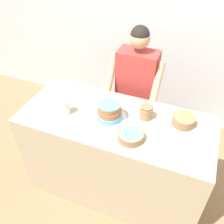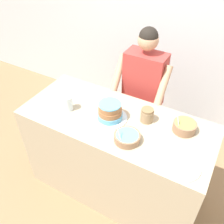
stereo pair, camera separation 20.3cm
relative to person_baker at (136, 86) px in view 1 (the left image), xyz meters
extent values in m
plane|color=#93704C|center=(0.00, -0.93, -0.93)|extent=(14.00, 14.00, 0.00)
cube|color=silver|center=(0.00, 0.83, 0.37)|extent=(10.00, 0.05, 2.60)
cube|color=tan|center=(0.00, -0.57, -0.45)|extent=(1.66, 0.72, 0.96)
cylinder|color=#2D2D38|center=(-0.09, 0.01, -0.55)|extent=(0.12, 0.12, 0.75)
cylinder|color=#2D2D38|center=(0.09, 0.01, -0.55)|extent=(0.12, 0.12, 0.75)
cube|color=#B23833|center=(0.00, 0.01, 0.10)|extent=(0.39, 0.21, 0.56)
cylinder|color=tan|center=(-0.23, -0.14, 0.10)|extent=(0.07, 0.36, 0.48)
cylinder|color=tan|center=(0.23, -0.14, 0.10)|extent=(0.07, 0.36, 0.48)
sphere|color=tan|center=(0.00, 0.01, 0.51)|extent=(0.19, 0.19, 0.19)
sphere|color=black|center=(0.00, 0.01, 0.54)|extent=(0.17, 0.17, 0.17)
cylinder|color=silver|center=(-0.04, -0.59, 0.03)|extent=(0.29, 0.29, 0.01)
cylinder|color=#60B7E0|center=(-0.04, -0.59, 0.06)|extent=(0.21, 0.21, 0.05)
cylinder|color=#9E663D|center=(-0.04, -0.59, 0.11)|extent=(0.20, 0.20, 0.05)
cylinder|color=#9E663D|center=(-0.04, -0.59, 0.16)|extent=(0.19, 0.19, 0.05)
cylinder|color=#60B7E0|center=(-0.04, -0.59, 0.18)|extent=(0.19, 0.19, 0.01)
cylinder|color=#936B4C|center=(0.20, -0.75, 0.06)|extent=(0.20, 0.20, 0.06)
cylinder|color=#60B7E0|center=(0.20, -0.75, 0.08)|extent=(0.17, 0.17, 0.01)
cylinder|color=silver|center=(0.16, -0.81, 0.11)|extent=(0.08, 0.05, 0.14)
cylinder|color=#936B4C|center=(0.54, -0.43, 0.07)|extent=(0.18, 0.18, 0.08)
cylinder|color=olive|center=(0.54, -0.43, 0.10)|extent=(0.16, 0.16, 0.01)
cylinder|color=silver|center=(0.50, -0.48, 0.11)|extent=(0.06, 0.05, 0.14)
cylinder|color=silver|center=(-0.42, -0.66, 0.10)|extent=(0.08, 0.08, 0.13)
cylinder|color=silver|center=(0.64, -0.79, 0.04)|extent=(0.25, 0.25, 0.01)
cylinder|color=#9E7F5B|center=(0.24, -0.46, 0.08)|extent=(0.11, 0.11, 0.10)
cylinder|color=olive|center=(0.24, -0.46, 0.14)|extent=(0.10, 0.10, 0.02)
camera|label=1|loc=(0.56, -2.06, 1.42)|focal=40.00mm
camera|label=2|loc=(0.75, -1.97, 1.42)|focal=40.00mm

